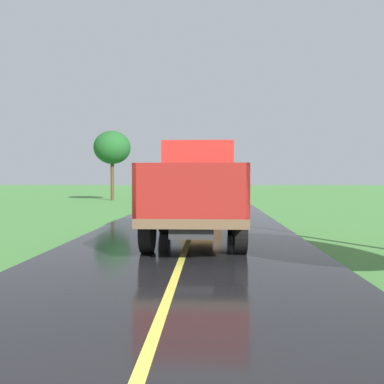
{
  "coord_description": "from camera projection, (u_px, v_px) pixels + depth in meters",
  "views": [
    {
      "loc": [
        0.62,
        -1.53,
        1.78
      ],
      "look_at": [
        0.09,
        9.64,
        1.4
      ],
      "focal_mm": 38.45,
      "sensor_mm": 36.0,
      "label": 1
    }
  ],
  "objects": [
    {
      "name": "banana_truck_near",
      "position": [
        197.0,
        189.0,
        11.75
      ],
      "size": [
        2.38,
        5.82,
        2.8
      ],
      "color": "#2D2D30",
      "rests_on": "road_surface"
    },
    {
      "name": "banana_truck_far",
      "position": [
        202.0,
        183.0,
        25.96
      ],
      "size": [
        2.38,
        5.81,
        2.8
      ],
      "color": "#2D2D30",
      "rests_on": "road_surface"
    },
    {
      "name": "roadside_tree_mid_right",
      "position": [
        112.0,
        148.0,
        32.62
      ],
      "size": [
        2.92,
        2.92,
        5.52
      ],
      "color": "#4C3823",
      "rests_on": "ground"
    }
  ]
}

